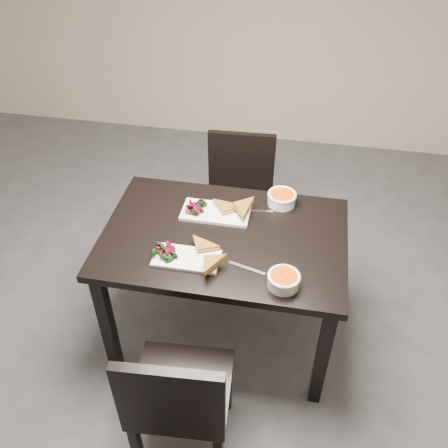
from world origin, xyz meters
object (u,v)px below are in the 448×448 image
Objects in this scene: chair_far at (239,193)px; soup_bowl_near at (284,280)px; plate_near at (187,258)px; soup_bowl_far at (282,198)px; plate_far at (216,213)px; chair_near at (178,398)px; table at (224,249)px.

soup_bowl_near is at bearing -73.05° from chair_far.
soup_bowl_far reaches higher than plate_near.
soup_bowl_far is at bearing 24.57° from plate_far.
chair_near is 2.77× the size of plate_near.
soup_bowl_far reaches higher than plate_far.
chair_far is 0.58m from soup_bowl_far.
chair_near reaches higher than plate_near.
chair_far is at bearing 85.06° from chair_near.
table is 0.73m from chair_far.
soup_bowl_far is (0.25, 0.30, 0.14)m from table.
soup_bowl_far reaches higher than table.
chair_near is at bearing -93.49° from chair_far.
table is 8.28× the size of soup_bowl_near.
chair_near is 0.94m from plate_far.
soup_bowl_far is (-0.06, 0.58, 0.00)m from soup_bowl_near.
plate_near is 0.64m from soup_bowl_far.
plate_near is at bearing -127.97° from soup_bowl_far.
soup_bowl_near is 0.58m from plate_far.
chair_far reaches higher than plate_far.
soup_bowl_far is at bearing -57.30° from chair_far.
table is 3.44× the size of plate_far.
table is 0.76m from chair_near.
chair_far is 2.77× the size of plate_near.
soup_bowl_far is (0.39, 0.50, 0.03)m from plate_near.
plate_near is 0.36m from plate_far.
plate_far reaches higher than table.
soup_bowl_near is at bearing -41.60° from table.
soup_bowl_far is (0.31, 1.04, 0.30)m from chair_near.
soup_bowl_far is (0.32, 0.15, 0.03)m from plate_far.
table is 0.45m from soup_bowl_near.
chair_far is 0.95m from plate_near.
table is 0.20m from plate_far.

